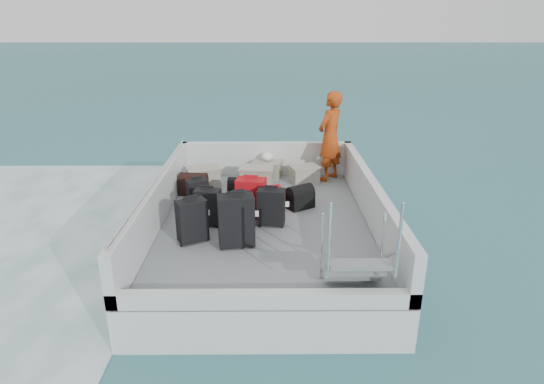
# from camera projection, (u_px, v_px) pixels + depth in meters

# --- Properties ---
(ground) EXTENTS (160.00, 160.00, 0.00)m
(ground) POSITION_uv_depth(u_px,v_px,m) (265.00, 253.00, 7.74)
(ground) COLOR #1A585E
(ground) RESTS_ON ground
(ferry_hull) EXTENTS (3.60, 5.00, 0.60)m
(ferry_hull) POSITION_uv_depth(u_px,v_px,m) (265.00, 238.00, 7.63)
(ferry_hull) COLOR silver
(ferry_hull) RESTS_ON ground
(deck) EXTENTS (3.30, 4.70, 0.02)m
(deck) POSITION_uv_depth(u_px,v_px,m) (265.00, 221.00, 7.52)
(deck) COLOR gray
(deck) RESTS_ON ferry_hull
(deck_fittings) EXTENTS (3.60, 5.00, 0.90)m
(deck_fittings) POSITION_uv_depth(u_px,v_px,m) (287.00, 207.00, 7.09)
(deck_fittings) COLOR #BBC0C0
(deck_fittings) RESTS_ON deck
(suitcase_0) EXTENTS (0.49, 0.42, 0.66)m
(suitcase_0) POSITION_uv_depth(u_px,v_px,m) (192.00, 221.00, 6.68)
(suitcase_0) COLOR black
(suitcase_0) RESTS_ON deck
(suitcase_1) EXTENTS (0.44, 0.30, 0.60)m
(suitcase_1) POSITION_uv_depth(u_px,v_px,m) (208.00, 207.00, 7.25)
(suitcase_1) COLOR black
(suitcase_1) RESTS_ON deck
(suitcase_2) EXTENTS (0.42, 0.35, 0.52)m
(suitcase_2) POSITION_uv_depth(u_px,v_px,m) (198.00, 194.00, 7.91)
(suitcase_2) COLOR black
(suitcase_2) RESTS_ON deck
(suitcase_3) EXTENTS (0.56, 0.38, 0.78)m
(suitcase_3) POSITION_uv_depth(u_px,v_px,m) (236.00, 221.00, 6.54)
(suitcase_3) COLOR black
(suitcase_3) RESTS_ON deck
(suitcase_4) EXTENTS (0.46, 0.36, 0.59)m
(suitcase_4) POSITION_uv_depth(u_px,v_px,m) (238.00, 212.00, 7.11)
(suitcase_4) COLOR black
(suitcase_4) RESTS_ON deck
(suitcase_5) EXTENTS (0.52, 0.36, 0.67)m
(suitcase_5) POSITION_uv_depth(u_px,v_px,m) (251.00, 198.00, 7.54)
(suitcase_5) COLOR #AE0D12
(suitcase_5) RESTS_ON deck
(suitcase_7) EXTENTS (0.46, 0.30, 0.61)m
(suitcase_7) POSITION_uv_depth(u_px,v_px,m) (271.00, 208.00, 7.24)
(suitcase_7) COLOR black
(suitcase_7) RESTS_ON deck
(suitcase_8) EXTENTS (0.82, 0.64, 0.28)m
(suitcase_8) POSITION_uv_depth(u_px,v_px,m) (263.00, 198.00, 8.08)
(suitcase_8) COLOR #AE0D12
(suitcase_8) RESTS_ON deck
(duffel_0) EXTENTS (0.54, 0.35, 0.32)m
(duffel_0) POSITION_uv_depth(u_px,v_px,m) (194.00, 186.00, 8.61)
(duffel_0) COLOR black
(duffel_0) RESTS_ON deck
(duffel_1) EXTENTS (0.45, 0.32, 0.32)m
(duffel_1) POSITION_uv_depth(u_px,v_px,m) (240.00, 191.00, 8.36)
(duffel_1) COLOR black
(duffel_1) RESTS_ON deck
(duffel_2) EXTENTS (0.55, 0.50, 0.32)m
(duffel_2) POSITION_uv_depth(u_px,v_px,m) (300.00, 199.00, 7.97)
(duffel_2) COLOR black
(duffel_2) RESTS_ON deck
(crate_0) EXTENTS (0.71, 0.60, 0.36)m
(crate_0) POSITION_uv_depth(u_px,v_px,m) (203.00, 178.00, 8.99)
(crate_0) COLOR gray
(crate_0) RESTS_ON deck
(crate_1) EXTENTS (0.66, 0.48, 0.38)m
(crate_1) POSITION_uv_depth(u_px,v_px,m) (256.00, 178.00, 8.98)
(crate_1) COLOR gray
(crate_1) RESTS_ON deck
(crate_2) EXTENTS (0.63, 0.52, 0.33)m
(crate_2) POSITION_uv_depth(u_px,v_px,m) (267.00, 170.00, 9.52)
(crate_2) COLOR gray
(crate_2) RESTS_ON deck
(crate_3) EXTENTS (0.62, 0.51, 0.32)m
(crate_3) POSITION_uv_depth(u_px,v_px,m) (304.00, 175.00, 9.22)
(crate_3) COLOR gray
(crate_3) RESTS_ON deck
(yellow_bag) EXTENTS (0.28, 0.26, 0.22)m
(yellow_bag) POSITION_uv_depth(u_px,v_px,m) (307.00, 172.00, 9.54)
(yellow_bag) COLOR gold
(yellow_bag) RESTS_ON deck
(white_bag) EXTENTS (0.24, 0.24, 0.18)m
(white_bag) POSITION_uv_depth(u_px,v_px,m) (267.00, 158.00, 9.42)
(white_bag) COLOR white
(white_bag) RESTS_ON crate_2
(passenger) EXTENTS (0.76, 0.79, 1.81)m
(passenger) POSITION_uv_depth(u_px,v_px,m) (330.00, 137.00, 9.14)
(passenger) COLOR #ED5116
(passenger) RESTS_ON deck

